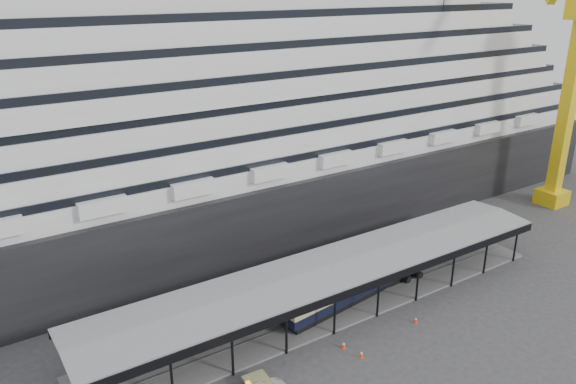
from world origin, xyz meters
name	(u,v)px	position (x,y,z in m)	size (l,w,h in m)	color
ground	(362,329)	(0.00, 0.00, 0.00)	(200.00, 200.00, 0.00)	#353537
cruise_ship	(215,100)	(0.05, 32.00, 18.35)	(130.00, 30.00, 43.90)	black
platform_canopy	(333,288)	(0.00, 5.00, 2.36)	(56.00, 9.18, 5.30)	slate
crane_yellow	(565,79)	(47.06, 10.54, 19.96)	(23.83, 18.78, 47.60)	yellow
pullman_carriage	(359,277)	(3.74, 5.00, 2.59)	(21.90, 5.63, 21.32)	black
traffic_cone_left	(344,345)	(-3.56, -1.49, 0.39)	(0.50, 0.50, 0.78)	#EE3E0D
traffic_cone_mid	(362,354)	(-3.04, -3.53, 0.37)	(0.50, 0.50, 0.74)	#F5450D
traffic_cone_right	(416,320)	(5.48, -2.21, 0.36)	(0.38, 0.38, 0.71)	#F6390D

